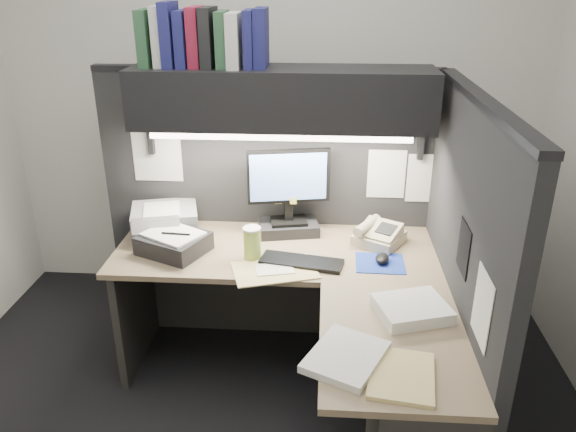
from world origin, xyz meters
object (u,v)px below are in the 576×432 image
object	(u,v)px
keyboard	(302,262)
desk	(335,362)
monitor	(289,201)
notebook_stack	(174,243)
coffee_cup	(252,244)
printer	(165,220)
telephone	(379,235)
overhead_shelf	(282,98)

from	to	relation	value
keyboard	desk	bearing A→B (deg)	-55.26
monitor	notebook_stack	xyz separation A→B (m)	(-0.59, -0.27, -0.15)
desk	notebook_stack	bearing A→B (deg)	149.91
desk	notebook_stack	xyz separation A→B (m)	(-0.85, 0.50, 0.34)
monitor	coffee_cup	world-z (taller)	monitor
printer	monitor	bearing A→B (deg)	-12.76
desk	printer	bearing A→B (deg)	142.55
keyboard	telephone	bearing A→B (deg)	44.19
telephone	notebook_stack	world-z (taller)	notebook_stack
monitor	keyboard	xyz separation A→B (m)	(0.09, -0.36, -0.19)
coffee_cup	printer	xyz separation A→B (m)	(-0.53, 0.29, -0.01)
overhead_shelf	telephone	world-z (taller)	overhead_shelf
notebook_stack	monitor	bearing A→B (deg)	24.93
desk	telephone	size ratio (longest dim) A/B	7.14
coffee_cup	notebook_stack	world-z (taller)	coffee_cup
printer	desk	bearing A→B (deg)	-52.52
overhead_shelf	telephone	bearing A→B (deg)	-8.49
desk	keyboard	distance (m)	0.53
overhead_shelf	monitor	world-z (taller)	overhead_shelf
telephone	coffee_cup	distance (m)	0.70
overhead_shelf	printer	size ratio (longest dim) A/B	4.32
coffee_cup	printer	size ratio (longest dim) A/B	0.46
monitor	notebook_stack	world-z (taller)	monitor
overhead_shelf	keyboard	bearing A→B (deg)	-70.36
coffee_cup	overhead_shelf	bearing A→B (deg)	66.78
telephone	printer	size ratio (longest dim) A/B	0.66
monitor	printer	size ratio (longest dim) A/B	1.37
monitor	desk	bearing A→B (deg)	-82.07
desk	telephone	world-z (taller)	telephone
desk	telephone	distance (m)	0.79
keyboard	monitor	bearing A→B (deg)	115.07
coffee_cup	notebook_stack	size ratio (longest dim) A/B	0.50
overhead_shelf	printer	xyz separation A→B (m)	(-0.67, -0.01, -0.70)
coffee_cup	telephone	bearing A→B (deg)	18.82
monitor	printer	world-z (taller)	monitor
monitor	coffee_cup	distance (m)	0.38
coffee_cup	keyboard	bearing A→B (deg)	-8.87
monitor	telephone	xyz separation A→B (m)	(0.50, -0.10, -0.15)
overhead_shelf	monitor	size ratio (longest dim) A/B	3.16
printer	notebook_stack	bearing A→B (deg)	-80.55
telephone	notebook_stack	distance (m)	1.10
overhead_shelf	coffee_cup	bearing A→B (deg)	-113.22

